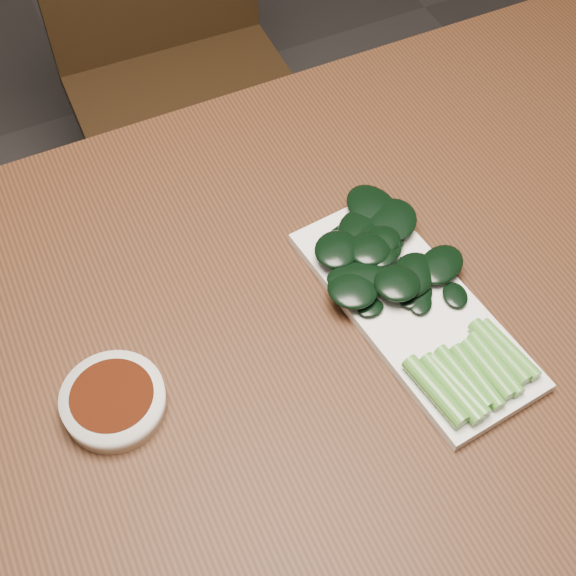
{
  "coord_description": "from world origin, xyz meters",
  "views": [
    {
      "loc": [
        -0.22,
        -0.46,
        1.54
      ],
      "look_at": [
        0.02,
        0.04,
        0.76
      ],
      "focal_mm": 50.0,
      "sensor_mm": 36.0,
      "label": 1
    }
  ],
  "objects_px": {
    "chair_far": "(178,67)",
    "sauce_bowl": "(114,401)",
    "table": "(289,355)",
    "serving_plate": "(413,308)",
    "gai_lan": "(399,279)"
  },
  "relations": [
    {
      "from": "sauce_bowl",
      "to": "serving_plate",
      "type": "distance_m",
      "value": 0.36
    },
    {
      "from": "chair_far",
      "to": "sauce_bowl",
      "type": "bearing_deg",
      "value": -111.66
    },
    {
      "from": "chair_far",
      "to": "serving_plate",
      "type": "height_order",
      "value": "chair_far"
    },
    {
      "from": "chair_far",
      "to": "gai_lan",
      "type": "xyz_separation_m",
      "value": [
        -0.0,
        -0.82,
        0.29
      ]
    },
    {
      "from": "table",
      "to": "chair_far",
      "type": "bearing_deg",
      "value": 80.31
    },
    {
      "from": "sauce_bowl",
      "to": "gai_lan",
      "type": "xyz_separation_m",
      "value": [
        0.35,
        0.0,
        0.01
      ]
    },
    {
      "from": "chair_far",
      "to": "sauce_bowl",
      "type": "relative_size",
      "value": 7.93
    },
    {
      "from": "table",
      "to": "gai_lan",
      "type": "height_order",
      "value": "gai_lan"
    },
    {
      "from": "chair_far",
      "to": "gai_lan",
      "type": "bearing_deg",
      "value": -88.39
    },
    {
      "from": "chair_far",
      "to": "sauce_bowl",
      "type": "xyz_separation_m",
      "value": [
        -0.36,
        -0.82,
        0.28
      ]
    },
    {
      "from": "table",
      "to": "sauce_bowl",
      "type": "distance_m",
      "value": 0.23
    },
    {
      "from": "sauce_bowl",
      "to": "gai_lan",
      "type": "distance_m",
      "value": 0.35
    },
    {
      "from": "sauce_bowl",
      "to": "gai_lan",
      "type": "bearing_deg",
      "value": 0.4
    },
    {
      "from": "sauce_bowl",
      "to": "serving_plate",
      "type": "bearing_deg",
      "value": -4.84
    },
    {
      "from": "chair_far",
      "to": "gai_lan",
      "type": "distance_m",
      "value": 0.87
    }
  ]
}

